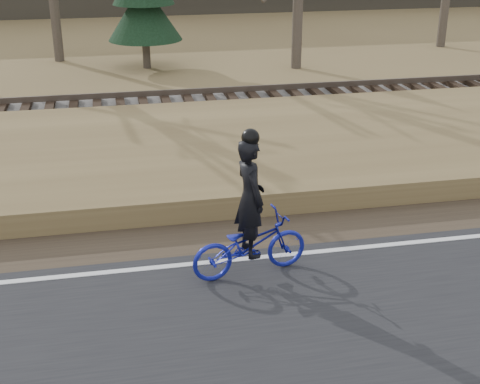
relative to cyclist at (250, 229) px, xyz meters
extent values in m
cube|color=olive|center=(5.59, 4.44, -0.58)|extent=(120.00, 5.00, 0.44)
cube|color=slate|center=(5.59, 8.24, -0.57)|extent=(120.00, 3.00, 0.45)
cube|color=black|center=(5.59, 8.24, -0.28)|extent=(120.00, 2.40, 0.14)
cube|color=brown|center=(5.59, 7.52, -0.13)|extent=(120.00, 0.07, 0.15)
cube|color=brown|center=(5.59, 8.96, -0.13)|extent=(120.00, 0.07, 0.15)
imported|color=#161C99|center=(0.00, 0.00, -0.26)|extent=(1.91, 0.95, 0.96)
imported|color=black|center=(0.00, 0.00, 0.51)|extent=(0.54, 0.73, 1.81)
sphere|color=black|center=(0.00, 0.00, 1.44)|extent=(0.26, 0.26, 0.26)
cylinder|color=brown|center=(-0.45, 15.29, -0.13)|extent=(0.28, 0.28, 1.34)
cone|color=black|center=(-0.45, 15.29, 1.18)|extent=(2.60, 2.60, 1.95)
camera|label=1|loc=(-1.93, -8.76, 4.37)|focal=50.00mm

